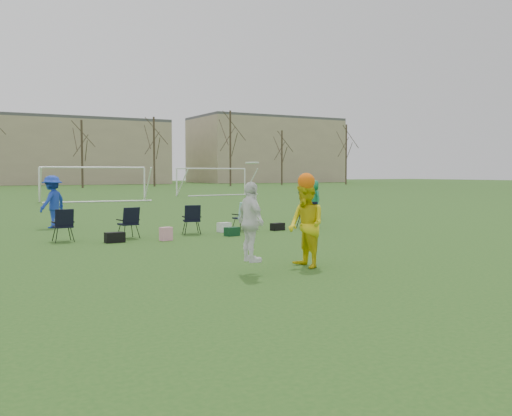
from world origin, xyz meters
TOP-DOWN VIEW (x-y plane):
  - ground at (0.00, 0.00)m, footprint 260.00×260.00m
  - fielder_blue at (-2.00, 12.70)m, footprint 1.39×1.38m
  - fielder_green_far at (8.60, 11.28)m, footprint 0.64×0.90m
  - center_contest at (0.74, 0.85)m, footprint 2.01×1.12m
  - sideline_setup at (2.59, 8.21)m, footprint 9.25×1.92m
  - goal_mid at (4.00, 32.00)m, footprint 7.40×0.63m
  - goal_right at (16.00, 38.00)m, footprint 7.35×1.14m
  - building_row at (6.73, 96.00)m, footprint 126.00×16.00m

SIDE VIEW (x-z plane):
  - ground at x=0.00m, z-range 0.00..0.00m
  - sideline_setup at x=2.59m, z-range -0.39..1.51m
  - fielder_green_far at x=8.60m, z-range 0.00..1.72m
  - fielder_blue at x=-2.00m, z-range 0.00..1.93m
  - center_contest at x=0.74m, z-range -0.14..2.10m
  - goal_mid at x=4.00m, z-range 0.69..3.15m
  - goal_right at x=16.00m, z-range 0.69..3.15m
  - building_row at x=6.73m, z-range -0.51..12.49m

